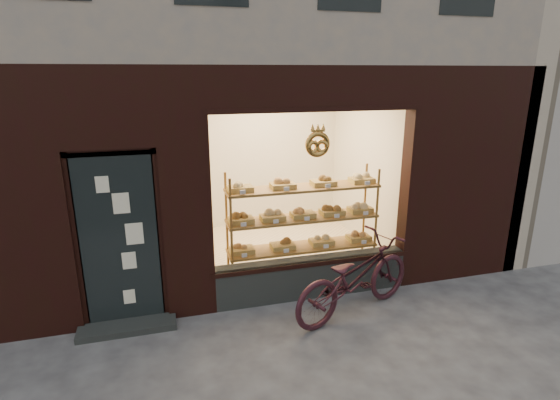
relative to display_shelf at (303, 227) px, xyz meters
name	(u,v)px	position (x,y,z in m)	size (l,w,h in m)	color
display_shelf	(303,227)	(0.00, 0.00, 0.00)	(2.20, 0.45, 1.70)	#8D5E1B
bicycle	(355,277)	(0.36, -1.02, -0.36)	(0.67, 1.92, 1.01)	#34151C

